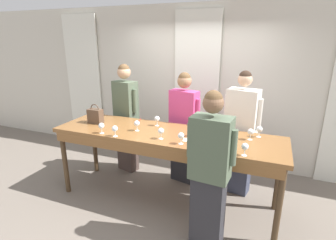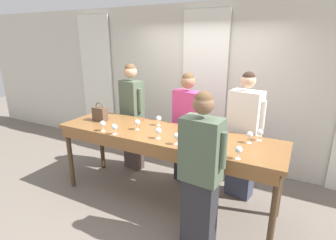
% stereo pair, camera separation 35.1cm
% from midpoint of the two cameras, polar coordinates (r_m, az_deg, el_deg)
% --- Properties ---
extents(ground_plane, '(18.00, 18.00, 0.00)m').
position_cam_midpoint_polar(ground_plane, '(3.95, 2.05, -16.91)').
color(ground_plane, '#70665B').
extents(wall_back, '(12.00, 0.06, 2.80)m').
position_cam_midpoint_polar(wall_back, '(4.74, 10.22, 7.06)').
color(wall_back, beige).
rests_on(wall_back, ground_plane).
extents(curtain_panel_left, '(0.80, 0.03, 2.69)m').
position_cam_midpoint_polar(curtain_panel_left, '(5.91, -13.50, 8.30)').
color(curtain_panel_left, white).
rests_on(curtain_panel_left, ground_plane).
extents(curtain_panel_center, '(0.80, 0.03, 2.69)m').
position_cam_midpoint_polar(curtain_panel_center, '(4.69, 9.94, 6.27)').
color(curtain_panel_center, white).
rests_on(curtain_panel_center, ground_plane).
extents(tasting_bar, '(3.06, 0.85, 1.03)m').
position_cam_midpoint_polar(tasting_bar, '(3.49, 2.04, -4.28)').
color(tasting_bar, brown).
rests_on(tasting_bar, ground_plane).
extents(wine_bottle, '(0.08, 0.08, 0.34)m').
position_cam_midpoint_polar(wine_bottle, '(3.01, 14.33, -4.08)').
color(wine_bottle, black).
rests_on(wine_bottle, tasting_bar).
extents(handbag, '(0.21, 0.12, 0.29)m').
position_cam_midpoint_polar(handbag, '(4.03, -12.25, 1.30)').
color(handbag, brown).
rests_on(handbag, tasting_bar).
extents(wine_glass_front_left, '(0.08, 0.08, 0.14)m').
position_cam_midpoint_polar(wine_glass_front_left, '(3.56, -3.92, -0.63)').
color(wine_glass_front_left, white).
rests_on(wine_glass_front_left, tasting_bar).
extents(wine_glass_front_mid, '(0.08, 0.08, 0.14)m').
position_cam_midpoint_polar(wine_glass_front_mid, '(3.57, -11.36, -0.89)').
color(wine_glass_front_mid, white).
rests_on(wine_glass_front_mid, tasting_bar).
extents(wine_glass_front_right, '(0.08, 0.08, 0.14)m').
position_cam_midpoint_polar(wine_glass_front_right, '(2.84, 18.60, -6.29)').
color(wine_glass_front_right, white).
rests_on(wine_glass_front_right, tasting_bar).
extents(wine_glass_center_left, '(0.08, 0.08, 0.14)m').
position_cam_midpoint_polar(wine_glass_center_left, '(3.07, 5.20, -3.63)').
color(wine_glass_center_left, white).
rests_on(wine_glass_center_left, tasting_bar).
extents(wine_glass_center_mid, '(0.08, 0.08, 0.14)m').
position_cam_midpoint_polar(wine_glass_center_mid, '(3.30, 7.89, -2.17)').
color(wine_glass_center_mid, white).
rests_on(wine_glass_center_mid, tasting_bar).
extents(wine_glass_center_right, '(0.08, 0.08, 0.14)m').
position_cam_midpoint_polar(wine_glass_center_right, '(3.73, 0.63, 0.24)').
color(wine_glass_center_right, white).
rests_on(wine_glass_center_right, tasting_bar).
extents(wine_glass_back_left, '(0.08, 0.08, 0.14)m').
position_cam_midpoint_polar(wine_glass_back_left, '(3.43, 22.22, -2.63)').
color(wine_glass_back_left, white).
rests_on(wine_glass_back_left, tasting_bar).
extents(wine_glass_back_mid, '(0.08, 0.08, 0.14)m').
position_cam_midpoint_polar(wine_glass_back_mid, '(3.41, -8.73, -1.57)').
color(wine_glass_back_mid, white).
rests_on(wine_glass_back_mid, tasting_bar).
extents(wine_glass_back_right, '(0.08, 0.08, 0.14)m').
position_cam_midpoint_polar(wine_glass_back_right, '(3.30, 20.34, -3.14)').
color(wine_glass_back_right, white).
rests_on(wine_glass_back_right, tasting_bar).
extents(wine_glass_near_host, '(0.08, 0.08, 0.14)m').
position_cam_midpoint_polar(wine_glass_near_host, '(3.23, 1.00, -2.45)').
color(wine_glass_near_host, white).
rests_on(wine_glass_near_host, tasting_bar).
extents(wine_glass_by_bottle, '(0.08, 0.08, 0.14)m').
position_cam_midpoint_polar(wine_glass_by_bottle, '(4.19, -11.36, 1.84)').
color(wine_glass_by_bottle, white).
rests_on(wine_glass_by_bottle, tasting_bar).
extents(napkin, '(0.14, 0.14, 0.00)m').
position_cam_midpoint_polar(napkin, '(3.22, 6.73, -4.53)').
color(napkin, white).
rests_on(napkin, tasting_bar).
extents(pen, '(0.05, 0.13, 0.01)m').
position_cam_midpoint_polar(pen, '(4.05, -2.92, 0.18)').
color(pen, maroon).
rests_on(pen, tasting_bar).
extents(guest_olive_jacket, '(0.50, 0.32, 1.84)m').
position_cam_midpoint_polar(guest_olive_jacket, '(4.47, -5.58, 0.88)').
color(guest_olive_jacket, '#473833').
rests_on(guest_olive_jacket, ground_plane).
extents(guest_pink_top, '(0.54, 0.28, 1.76)m').
position_cam_midpoint_polar(guest_pink_top, '(4.04, 6.62, -1.63)').
color(guest_pink_top, '#28282D').
rests_on(guest_pink_top, ground_plane).
extents(guest_cream_sweater, '(0.54, 0.33, 1.82)m').
position_cam_midpoint_polar(guest_cream_sweater, '(3.84, 18.61, -3.46)').
color(guest_cream_sweater, '#383D51').
rests_on(guest_cream_sweater, ground_plane).
extents(host_pouring, '(0.52, 0.28, 1.76)m').
position_cam_midpoint_polar(host_pouring, '(2.77, 10.78, -11.56)').
color(host_pouring, '#28282D').
rests_on(host_pouring, ground_plane).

